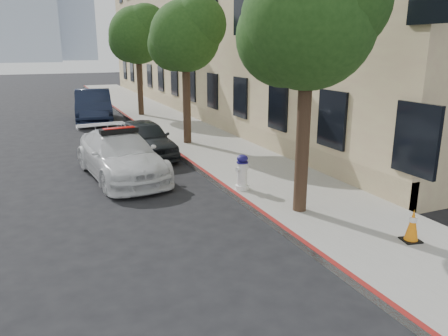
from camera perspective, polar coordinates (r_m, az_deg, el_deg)
name	(u,v)px	position (r m, az deg, el deg)	size (l,w,h in m)	color
ground	(154,205)	(10.88, -9.16, -4.84)	(120.00, 120.00, 0.00)	black
sidewalk	(175,127)	(21.14, -6.44, 5.40)	(3.20, 50.00, 0.15)	gray
curb_strip	(143,129)	(20.75, -10.53, 5.05)	(0.12, 50.00, 0.15)	maroon
building	(238,26)	(27.52, 1.78, 18.11)	(8.00, 36.00, 10.00)	tan
tree_near	(310,20)	(9.55, 11.19, 18.39)	(2.92, 2.82, 5.62)	black
tree_mid	(186,35)	(16.79, -4.98, 16.86)	(2.77, 2.64, 5.43)	black
tree_far	(138,35)	(24.51, -11.17, 16.72)	(3.10, 3.00, 5.81)	black
police_car	(121,155)	(13.25, -13.36, 1.68)	(2.35, 4.80, 1.49)	white
parked_car_mid	(145,139)	(15.62, -10.32, 3.80)	(1.52, 3.79, 1.29)	black
parked_car_far	(93,106)	(23.82, -16.71, 7.81)	(1.74, 4.99, 1.64)	black
fire_hydrant	(242,172)	(11.35, 2.40, -0.58)	(0.40, 0.36, 0.93)	white
traffic_cone	(412,225)	(9.12, 23.40, -6.90)	(0.40, 0.40, 0.64)	black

